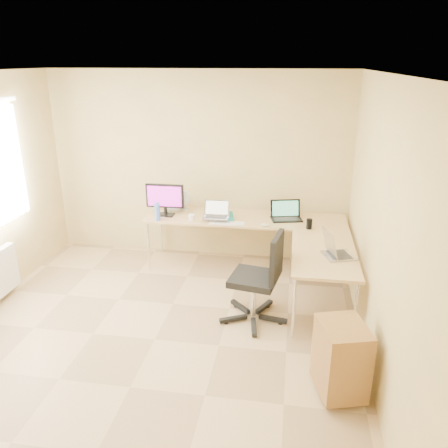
% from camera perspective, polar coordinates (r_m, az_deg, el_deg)
% --- Properties ---
extents(floor, '(4.50, 4.50, 0.00)m').
position_cam_1_polar(floor, '(4.79, -8.86, -14.41)').
color(floor, tan).
rests_on(floor, ground).
extents(ceiling, '(4.50, 4.50, 0.00)m').
position_cam_1_polar(ceiling, '(3.95, -10.99, 18.38)').
color(ceiling, white).
rests_on(ceiling, ground).
extents(wall_back, '(4.50, 0.00, 4.50)m').
position_cam_1_polar(wall_back, '(6.28, -3.35, 7.32)').
color(wall_back, '#DCB874').
rests_on(wall_back, ground).
extents(wall_right, '(0.00, 4.50, 4.50)m').
position_cam_1_polar(wall_right, '(4.06, 19.56, -1.23)').
color(wall_right, '#DCB874').
rests_on(wall_right, ground).
extents(desk_main, '(2.65, 0.70, 0.73)m').
position_cam_1_polar(desk_main, '(6.08, 2.74, -2.39)').
color(desk_main, tan).
rests_on(desk_main, ground).
extents(desk_return, '(0.70, 1.30, 0.73)m').
position_cam_1_polar(desk_return, '(5.16, 12.38, -7.24)').
color(desk_return, tan).
rests_on(desk_return, ground).
extents(monitor, '(0.51, 0.17, 0.44)m').
position_cam_1_polar(monitor, '(6.00, -7.56, 3.09)').
color(monitor, black).
rests_on(monitor, desk_main).
extents(book_stack, '(0.28, 0.34, 0.05)m').
position_cam_1_polar(book_stack, '(5.89, 0.10, 0.94)').
color(book_stack, '#16817F').
rests_on(book_stack, desk_main).
extents(laptop_center, '(0.33, 0.26, 0.21)m').
position_cam_1_polar(laptop_center, '(5.74, -1.04, 1.82)').
color(laptop_center, '#9F9DB5').
rests_on(laptop_center, desk_main).
extents(laptop_black, '(0.45, 0.38, 0.25)m').
position_cam_1_polar(laptop_black, '(5.87, 8.04, 1.70)').
color(laptop_black, black).
rests_on(laptop_black, desk_main).
extents(keyboard, '(0.46, 0.14, 0.02)m').
position_cam_1_polar(keyboard, '(5.69, 0.37, 0.09)').
color(keyboard, silver).
rests_on(keyboard, desk_main).
extents(mouse, '(0.11, 0.09, 0.04)m').
position_cam_1_polar(mouse, '(5.64, 5.26, -0.12)').
color(mouse, silver).
rests_on(mouse, desk_main).
extents(mug, '(0.11, 0.11, 0.09)m').
position_cam_1_polar(mug, '(5.81, -4.19, 0.81)').
color(mug, white).
rests_on(mug, desk_main).
extents(cd_stack, '(0.14, 0.14, 0.03)m').
position_cam_1_polar(cd_stack, '(6.02, -1.74, 1.26)').
color(cd_stack, silver).
rests_on(cd_stack, desk_main).
extents(water_bottle, '(0.09, 0.09, 0.24)m').
position_cam_1_polar(water_bottle, '(5.85, -8.54, 1.57)').
color(water_bottle, '#4971D9').
rests_on(water_bottle, desk_main).
extents(papers, '(0.32, 0.36, 0.01)m').
position_cam_1_polar(papers, '(6.13, -7.77, 1.32)').
color(papers, beige).
rests_on(papers, desk_main).
extents(white_box, '(0.25, 0.20, 0.08)m').
position_cam_1_polar(white_box, '(6.31, -6.39, 2.28)').
color(white_box, silver).
rests_on(white_box, desk_main).
extents(desk_fan, '(0.26, 0.26, 0.26)m').
position_cam_1_polar(desk_fan, '(6.24, -5.02, 3.01)').
color(desk_fan, silver).
rests_on(desk_fan, desk_main).
extents(black_cup, '(0.09, 0.09, 0.13)m').
position_cam_1_polar(black_cup, '(5.62, 10.85, 0.01)').
color(black_cup, black).
rests_on(black_cup, desk_main).
extents(laptop_return, '(0.44, 0.40, 0.25)m').
position_cam_1_polar(laptop_return, '(4.89, 14.61, -2.71)').
color(laptop_return, '#AAAAB1').
rests_on(laptop_return, desk_return).
extents(office_chair, '(0.72, 0.72, 1.04)m').
position_cam_1_polar(office_chair, '(4.83, 3.84, -6.98)').
color(office_chair, black).
rests_on(office_chair, ground).
extents(cabinet, '(0.47, 0.53, 0.63)m').
position_cam_1_polar(cabinet, '(4.02, 14.75, -16.26)').
color(cabinet, olive).
rests_on(cabinet, ground).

